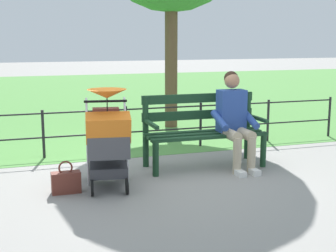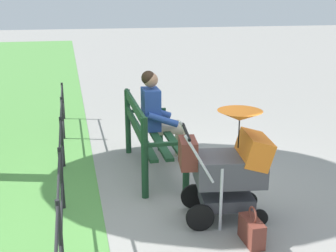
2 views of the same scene
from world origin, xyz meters
name	(u,v)px [view 1 (image 1 of 2)]	position (x,y,z in m)	size (l,w,h in m)	color
ground_plane	(148,172)	(0.00, 0.00, 0.00)	(60.00, 60.00, 0.00)	gray
grass_lawn	(68,95)	(0.00, -8.80, 0.00)	(40.00, 16.00, 0.01)	#518E42
park_bench	(203,127)	(-0.80, -0.12, 0.53)	(1.61, 0.62, 0.96)	#193D23
person_on_bench	(235,117)	(-1.16, 0.11, 0.68)	(0.54, 0.74, 1.28)	tan
stroller	(108,137)	(0.61, 0.46, 0.59)	(0.63, 0.95, 1.15)	black
handbag	(66,182)	(1.10, 0.50, 0.13)	(0.32, 0.14, 0.37)	brown
park_fence	(143,124)	(-0.27, -1.20, 0.42)	(7.31, 0.04, 0.70)	black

